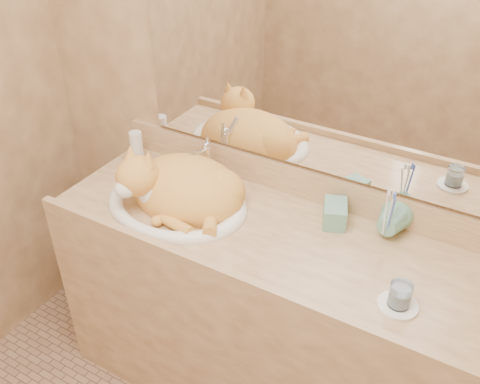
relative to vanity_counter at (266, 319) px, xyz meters
The scene contains 12 objects.
wall_back 0.87m from the vanity_counter, 90.00° to the left, with size 2.40×0.02×2.50m, color brown.
vanity_counter is the anchor object (origin of this frame).
mirror 1.00m from the vanity_counter, 90.00° to the left, with size 1.30×0.02×0.80m, color white.
sink_basin 0.63m from the vanity_counter, behind, with size 0.53×0.44×0.17m, color white, non-canonical shape.
faucet 0.66m from the vanity_counter, 153.81° to the left, with size 0.05×0.13×0.18m, color silver, non-canonical shape.
cat 0.62m from the vanity_counter, behind, with size 0.44×0.36×0.24m, color orange, non-canonical shape.
soap_dispenser 0.56m from the vanity_counter, 31.46° to the left, with size 0.08×0.08×0.18m, color #66A389.
toothbrush_cup 0.61m from the vanity_counter, 23.76° to the left, with size 0.11×0.11×0.10m, color #66A389.
toothbrushes 0.67m from the vanity_counter, 23.76° to the left, with size 0.03×0.03×0.21m, color silver, non-canonical shape.
saucer 0.65m from the vanity_counter, 13.34° to the right, with size 0.12×0.12×0.01m, color white.
water_glass 0.68m from the vanity_counter, 13.34° to the right, with size 0.06×0.06×0.08m, color silver.
lotion_bottle 0.88m from the vanity_counter, 166.72° to the left, with size 0.05×0.05×0.13m, color silver.
Camera 1 is at (0.63, -0.57, 2.00)m, focal length 40.00 mm.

